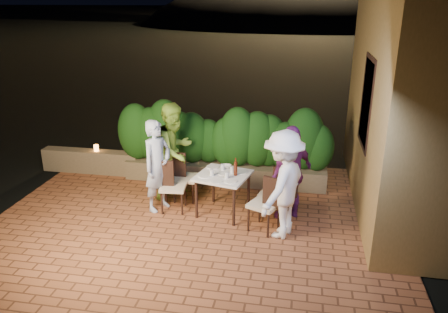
% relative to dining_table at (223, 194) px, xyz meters
% --- Properties ---
extents(ground, '(400.00, 400.00, 0.00)m').
position_rel_dining_table_xyz_m(ground, '(-0.43, -0.89, -0.40)').
color(ground, black).
rests_on(ground, ground).
extents(terrace_floor, '(7.00, 6.00, 0.15)m').
position_rel_dining_table_xyz_m(terrace_floor, '(-0.43, -0.39, -0.45)').
color(terrace_floor, brown).
rests_on(terrace_floor, ground).
extents(building_wall, '(1.60, 5.00, 5.00)m').
position_rel_dining_table_xyz_m(building_wall, '(3.17, 1.11, 2.12)').
color(building_wall, olive).
rests_on(building_wall, ground).
extents(window_pane, '(0.08, 1.00, 1.40)m').
position_rel_dining_table_xyz_m(window_pane, '(2.39, 0.61, 1.62)').
color(window_pane, black).
rests_on(window_pane, building_wall).
extents(window_frame, '(0.06, 1.15, 1.55)m').
position_rel_dining_table_xyz_m(window_frame, '(2.38, 0.61, 1.62)').
color(window_frame, black).
rests_on(window_frame, building_wall).
extents(planter, '(4.20, 0.55, 0.40)m').
position_rel_dining_table_xyz_m(planter, '(-0.23, 1.41, -0.17)').
color(planter, brown).
rests_on(planter, ground).
extents(hedge, '(4.00, 0.70, 1.10)m').
position_rel_dining_table_xyz_m(hedge, '(-0.23, 1.41, 0.57)').
color(hedge, '#154211').
rests_on(hedge, planter).
extents(parapet, '(2.20, 0.30, 0.50)m').
position_rel_dining_table_xyz_m(parapet, '(-3.23, 1.41, -0.12)').
color(parapet, brown).
rests_on(parapet, ground).
extents(hill, '(52.00, 40.00, 22.00)m').
position_rel_dining_table_xyz_m(hill, '(1.57, 59.11, -4.38)').
color(hill, black).
rests_on(hill, ground).
extents(dining_table, '(1.03, 1.03, 0.75)m').
position_rel_dining_table_xyz_m(dining_table, '(0.00, 0.00, 0.00)').
color(dining_table, white).
rests_on(dining_table, ground).
extents(plate_nw, '(0.23, 0.23, 0.01)m').
position_rel_dining_table_xyz_m(plate_nw, '(-0.30, -0.13, 0.38)').
color(plate_nw, white).
rests_on(plate_nw, dining_table).
extents(plate_sw, '(0.24, 0.24, 0.01)m').
position_rel_dining_table_xyz_m(plate_sw, '(-0.25, 0.32, 0.38)').
color(plate_sw, white).
rests_on(plate_sw, dining_table).
extents(plate_ne, '(0.22, 0.22, 0.01)m').
position_rel_dining_table_xyz_m(plate_ne, '(0.18, -0.28, 0.38)').
color(plate_ne, white).
rests_on(plate_ne, dining_table).
extents(plate_se, '(0.22, 0.22, 0.01)m').
position_rel_dining_table_xyz_m(plate_se, '(0.29, 0.16, 0.38)').
color(plate_se, white).
rests_on(plate_se, dining_table).
extents(plate_centre, '(0.21, 0.21, 0.01)m').
position_rel_dining_table_xyz_m(plate_centre, '(0.00, 0.04, 0.38)').
color(plate_centre, white).
rests_on(plate_centre, dining_table).
extents(plate_front, '(0.22, 0.22, 0.01)m').
position_rel_dining_table_xyz_m(plate_front, '(-0.05, -0.32, 0.38)').
color(plate_front, white).
rests_on(plate_front, dining_table).
extents(glass_nw, '(0.07, 0.07, 0.12)m').
position_rel_dining_table_xyz_m(glass_nw, '(-0.18, -0.09, 0.44)').
color(glass_nw, silver).
rests_on(glass_nw, dining_table).
extents(glass_sw, '(0.07, 0.07, 0.11)m').
position_rel_dining_table_xyz_m(glass_sw, '(-0.04, 0.21, 0.43)').
color(glass_sw, silver).
rests_on(glass_sw, dining_table).
extents(glass_ne, '(0.07, 0.07, 0.12)m').
position_rel_dining_table_xyz_m(glass_ne, '(0.09, -0.16, 0.43)').
color(glass_ne, silver).
rests_on(glass_ne, dining_table).
extents(glass_se, '(0.07, 0.07, 0.12)m').
position_rel_dining_table_xyz_m(glass_se, '(0.14, 0.10, 0.44)').
color(glass_se, silver).
rests_on(glass_se, dining_table).
extents(beer_bottle, '(0.06, 0.06, 0.32)m').
position_rel_dining_table_xyz_m(beer_bottle, '(0.22, 0.01, 0.53)').
color(beer_bottle, '#4D1B0C').
rests_on(beer_bottle, dining_table).
extents(bowl, '(0.20, 0.20, 0.05)m').
position_rel_dining_table_xyz_m(bowl, '(-0.00, 0.33, 0.40)').
color(bowl, white).
rests_on(bowl, dining_table).
extents(chair_left_front, '(0.49, 0.49, 0.95)m').
position_rel_dining_table_xyz_m(chair_left_front, '(-0.91, -0.04, 0.10)').
color(chair_left_front, black).
rests_on(chair_left_front, ground).
extents(chair_left_back, '(0.46, 0.46, 0.95)m').
position_rel_dining_table_xyz_m(chair_left_back, '(-0.80, 0.42, 0.10)').
color(chair_left_back, black).
rests_on(chair_left_back, ground).
extents(chair_right_front, '(0.59, 0.59, 0.97)m').
position_rel_dining_table_xyz_m(chair_right_front, '(0.78, -0.47, 0.11)').
color(chair_right_front, black).
rests_on(chair_right_front, ground).
extents(chair_right_back, '(0.54, 0.54, 0.95)m').
position_rel_dining_table_xyz_m(chair_right_back, '(0.89, 0.02, 0.10)').
color(chair_right_back, black).
rests_on(chair_right_back, ground).
extents(diner_blue, '(0.63, 0.73, 1.68)m').
position_rel_dining_table_xyz_m(diner_blue, '(-1.18, -0.03, 0.47)').
color(diner_blue, '#A9BBDA').
rests_on(diner_blue, ground).
extents(diner_green, '(1.01, 1.11, 1.86)m').
position_rel_dining_table_xyz_m(diner_green, '(-1.03, 0.55, 0.56)').
color(diner_green, '#8DBE3B').
rests_on(diner_green, ground).
extents(diner_white, '(1.04, 1.31, 1.78)m').
position_rel_dining_table_xyz_m(diner_white, '(1.07, -0.57, 0.51)').
color(diner_white, white).
rests_on(diner_white, ground).
extents(diner_purple, '(0.93, 1.04, 1.69)m').
position_rel_dining_table_xyz_m(diner_purple, '(1.18, 0.05, 0.47)').
color(diner_purple, '#75297B').
rests_on(diner_purple, ground).
extents(parapet_lamp, '(0.10, 0.10, 0.14)m').
position_rel_dining_table_xyz_m(parapet_lamp, '(-3.08, 1.41, 0.20)').
color(parapet_lamp, orange).
rests_on(parapet_lamp, parapet).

